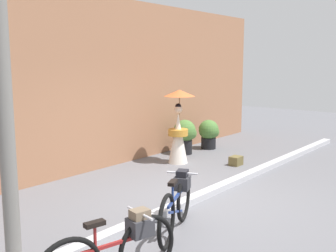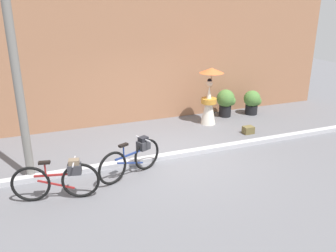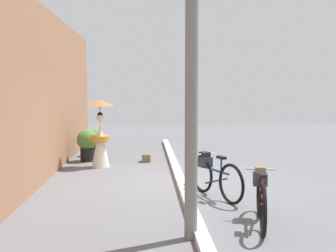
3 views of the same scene
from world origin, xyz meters
name	(u,v)px [view 3 (image 3 of 3)]	position (x,y,z in m)	size (l,w,h in m)	color
ground_plane	(180,183)	(0.00, 0.00, 0.00)	(30.00, 30.00, 0.00)	slate
building_wall	(31,94)	(0.00, 3.22, 1.98)	(14.00, 0.40, 3.96)	#9E6B4C
sidewalk_curb	(180,180)	(0.00, 0.00, 0.06)	(14.00, 0.20, 0.12)	#B2B2B7
bicycle_near_officer	(214,175)	(-1.22, -0.55, 0.44)	(1.61, 0.78, 0.84)	black
bicycle_far_side	(261,196)	(-2.86, -1.01, 0.45)	(1.69, 0.53, 0.85)	black
person_with_parasol	(100,134)	(2.03, 1.99, 0.90)	(0.76, 0.76, 1.81)	silver
potted_plant_by_door	(88,143)	(2.93, 2.46, 0.54)	(0.62, 0.61, 0.94)	black
potted_plant_small	(96,141)	(3.91, 2.34, 0.47)	(0.59, 0.58, 0.84)	black
backpack_on_pavement	(146,158)	(2.73, 0.75, 0.11)	(0.31, 0.24, 0.22)	brown
utility_pole	(192,66)	(-3.40, 0.14, 2.40)	(0.18, 0.18, 4.80)	slate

